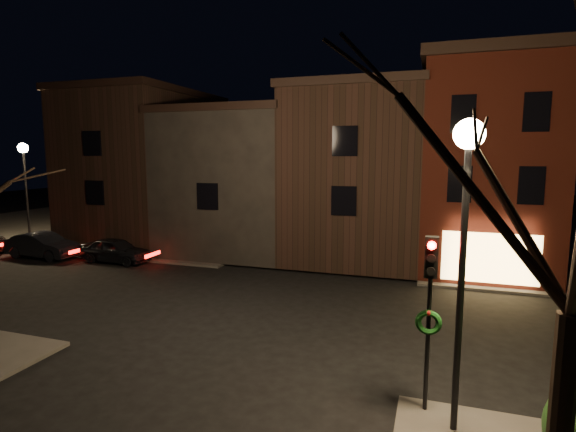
{
  "coord_description": "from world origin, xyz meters",
  "views": [
    {
      "loc": [
        5.63,
        -15.49,
        5.91
      ],
      "look_at": [
        -0.54,
        3.17,
        3.2
      ],
      "focal_mm": 28.0,
      "sensor_mm": 36.0,
      "label": 1
    }
  ],
  "objects_px": {
    "parked_car_b": "(42,245)",
    "parked_car_a": "(116,250)",
    "street_lamp_near": "(466,192)",
    "street_lamp_far": "(24,166)",
    "traffic_signal": "(430,297)"
  },
  "relations": [
    {
      "from": "street_lamp_far",
      "to": "traffic_signal",
      "type": "relative_size",
      "value": 1.6
    },
    {
      "from": "street_lamp_near",
      "to": "street_lamp_far",
      "type": "relative_size",
      "value": 1.0
    },
    {
      "from": "street_lamp_far",
      "to": "parked_car_b",
      "type": "bearing_deg",
      "value": -32.95
    },
    {
      "from": "street_lamp_far",
      "to": "parked_car_b",
      "type": "xyz_separation_m",
      "value": [
        3.32,
        -2.15,
        -4.45
      ]
    },
    {
      "from": "parked_car_b",
      "to": "parked_car_a",
      "type": "bearing_deg",
      "value": -82.96
    },
    {
      "from": "street_lamp_far",
      "to": "parked_car_a",
      "type": "bearing_deg",
      "value": -11.96
    },
    {
      "from": "street_lamp_near",
      "to": "parked_car_a",
      "type": "bearing_deg",
      "value": 148.56
    },
    {
      "from": "traffic_signal",
      "to": "parked_car_a",
      "type": "relative_size",
      "value": 1.02
    },
    {
      "from": "street_lamp_far",
      "to": "parked_car_b",
      "type": "height_order",
      "value": "street_lamp_far"
    },
    {
      "from": "street_lamp_far",
      "to": "parked_car_b",
      "type": "distance_m",
      "value": 5.96
    },
    {
      "from": "street_lamp_near",
      "to": "parked_car_a",
      "type": "xyz_separation_m",
      "value": [
        -17.18,
        10.5,
        -4.5
      ]
    },
    {
      "from": "street_lamp_near",
      "to": "traffic_signal",
      "type": "xyz_separation_m",
      "value": [
        -0.6,
        0.49,
        -2.37
      ]
    },
    {
      "from": "traffic_signal",
      "to": "parked_car_a",
      "type": "bearing_deg",
      "value": 148.88
    },
    {
      "from": "traffic_signal",
      "to": "parked_car_b",
      "type": "distance_m",
      "value": 23.42
    },
    {
      "from": "parked_car_b",
      "to": "street_lamp_far",
      "type": "bearing_deg",
      "value": 58.62
    }
  ]
}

